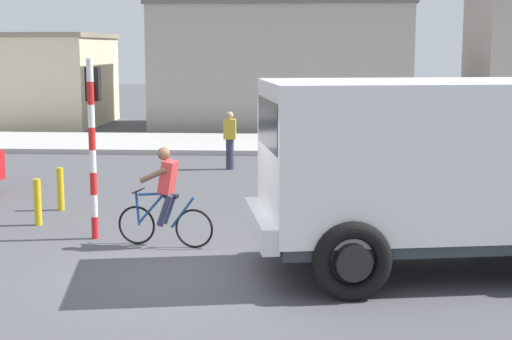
# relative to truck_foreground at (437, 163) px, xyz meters

# --- Properties ---
(ground_plane) EXTENTS (120.00, 120.00, 0.00)m
(ground_plane) POSITION_rel_truck_foreground_xyz_m (-3.75, -0.39, -1.67)
(ground_plane) COLOR #4C4C51
(sidewalk_far) EXTENTS (80.00, 5.00, 0.16)m
(sidewalk_far) POSITION_rel_truck_foreground_xyz_m (-3.75, 15.03, -1.59)
(sidewalk_far) COLOR #ADADA8
(sidewalk_far) RESTS_ON ground
(truck_foreground) EXTENTS (5.77, 3.52, 2.90)m
(truck_foreground) POSITION_rel_truck_foreground_xyz_m (0.00, 0.00, 0.00)
(truck_foreground) COLOR white
(truck_foreground) RESTS_ON ground
(cyclist) EXTENTS (1.71, 0.56, 1.72)m
(cyclist) POSITION_rel_truck_foreground_xyz_m (-4.36, 1.19, -0.80)
(cyclist) COLOR black
(cyclist) RESTS_ON ground
(traffic_light_pole) EXTENTS (0.24, 0.43, 3.20)m
(traffic_light_pole) POSITION_rel_truck_foreground_xyz_m (-5.72, 1.72, 0.40)
(traffic_light_pole) COLOR red
(traffic_light_pole) RESTS_ON ground
(pedestrian_near_kerb) EXTENTS (0.34, 0.22, 1.62)m
(pedestrian_near_kerb) POSITION_rel_truck_foreground_xyz_m (-4.10, 9.79, -0.82)
(pedestrian_near_kerb) COLOR #2D334C
(pedestrian_near_kerb) RESTS_ON ground
(bollard_near) EXTENTS (0.14, 0.14, 0.90)m
(bollard_near) POSITION_rel_truck_foreground_xyz_m (-7.10, 2.62, -1.22)
(bollard_near) COLOR gold
(bollard_near) RESTS_ON ground
(bollard_far) EXTENTS (0.14, 0.14, 0.90)m
(bollard_far) POSITION_rel_truck_foreground_xyz_m (-7.10, 4.02, -1.22)
(bollard_far) COLOR gold
(bollard_far) RESTS_ON ground
(building_corner_left) EXTENTS (7.81, 6.39, 3.98)m
(building_corner_left) POSITION_rel_truck_foreground_xyz_m (-14.74, 21.86, 0.33)
(building_corner_left) COLOR beige
(building_corner_left) RESTS_ON ground
(building_mid_block) EXTENTS (10.56, 6.15, 5.23)m
(building_mid_block) POSITION_rel_truck_foreground_xyz_m (-3.07, 21.44, 0.95)
(building_mid_block) COLOR #9E9389
(building_mid_block) RESTS_ON ground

